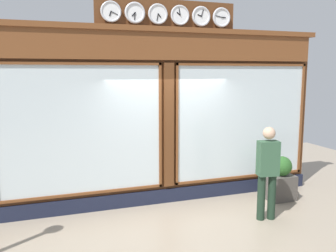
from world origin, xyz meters
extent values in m
cube|color=#5B3319|center=(0.00, -0.15, 1.70)|extent=(6.60, 0.30, 3.39)
cube|color=#191E33|center=(0.00, 0.02, 0.14)|extent=(6.60, 0.08, 0.28)
cube|color=brown|center=(0.00, 0.04, 3.13)|extent=(6.47, 0.08, 0.53)
cube|color=brown|center=(0.00, 0.02, 3.44)|extent=(6.74, 0.20, 0.10)
cube|color=silver|center=(-1.68, 0.01, 1.58)|extent=(2.95, 0.02, 2.36)
cube|color=brown|center=(-1.68, 0.04, 2.79)|extent=(3.05, 0.04, 0.05)
cube|color=brown|center=(-1.68, 0.04, 0.37)|extent=(3.05, 0.04, 0.05)
cube|color=brown|center=(-3.18, 0.04, 1.58)|extent=(0.05, 0.04, 2.46)
cube|color=brown|center=(-0.18, 0.04, 1.58)|extent=(0.05, 0.04, 2.46)
cube|color=silver|center=(1.68, 0.01, 1.58)|extent=(2.95, 0.02, 2.36)
cube|color=brown|center=(1.68, 0.04, 2.79)|extent=(3.05, 0.04, 0.05)
cube|color=brown|center=(1.68, 0.04, 0.37)|extent=(3.05, 0.04, 0.05)
cube|color=brown|center=(0.18, 0.04, 1.58)|extent=(0.05, 0.04, 2.46)
cube|color=#5B3319|center=(0.00, 0.03, 1.58)|extent=(0.20, 0.10, 2.46)
cube|color=#5B3319|center=(0.00, -0.02, 3.71)|extent=(2.79, 0.06, 0.58)
cylinder|color=white|center=(-1.10, 0.06, 3.71)|extent=(0.31, 0.02, 0.31)
torus|color=silver|center=(-1.10, 0.06, 3.71)|extent=(0.39, 0.05, 0.39)
cube|color=black|center=(-1.15, 0.07, 3.71)|extent=(0.09, 0.01, 0.02)
cube|color=black|center=(-1.04, 0.07, 3.72)|extent=(0.13, 0.01, 0.04)
sphere|color=black|center=(-1.10, 0.08, 3.71)|extent=(0.02, 0.02, 0.02)
cylinder|color=white|center=(-0.66, 0.06, 3.71)|extent=(0.31, 0.02, 0.31)
torus|color=silver|center=(-0.66, 0.06, 3.71)|extent=(0.39, 0.05, 0.39)
cube|color=black|center=(-0.62, 0.07, 3.72)|extent=(0.09, 0.01, 0.04)
cube|color=black|center=(-0.68, 0.07, 3.77)|extent=(0.05, 0.01, 0.13)
sphere|color=black|center=(-0.66, 0.08, 3.71)|extent=(0.02, 0.02, 0.02)
cylinder|color=white|center=(-0.22, 0.06, 3.71)|extent=(0.31, 0.02, 0.31)
torus|color=silver|center=(-0.22, 0.06, 3.71)|extent=(0.38, 0.04, 0.38)
cube|color=black|center=(-0.19, 0.07, 3.74)|extent=(0.08, 0.01, 0.06)
cube|color=black|center=(-0.21, 0.07, 3.78)|extent=(0.04, 0.01, 0.13)
sphere|color=black|center=(-0.22, 0.08, 3.71)|extent=(0.02, 0.02, 0.02)
cylinder|color=white|center=(0.22, 0.06, 3.71)|extent=(0.31, 0.02, 0.31)
torus|color=silver|center=(0.22, 0.06, 3.71)|extent=(0.38, 0.04, 0.38)
cube|color=black|center=(0.19, 0.07, 3.68)|extent=(0.07, 0.01, 0.08)
cube|color=black|center=(0.23, 0.07, 3.65)|extent=(0.04, 0.01, 0.13)
sphere|color=black|center=(0.22, 0.08, 3.71)|extent=(0.02, 0.02, 0.02)
cylinder|color=white|center=(0.66, 0.06, 3.71)|extent=(0.31, 0.02, 0.31)
torus|color=silver|center=(0.66, 0.06, 3.71)|extent=(0.39, 0.05, 0.39)
cube|color=black|center=(0.69, 0.07, 3.68)|extent=(0.07, 0.01, 0.08)
cube|color=black|center=(0.67, 0.07, 3.64)|extent=(0.02, 0.01, 0.13)
sphere|color=black|center=(0.66, 0.08, 3.71)|extent=(0.02, 0.02, 0.02)
cylinder|color=white|center=(1.10, 0.06, 3.71)|extent=(0.31, 0.02, 0.31)
torus|color=silver|center=(1.10, 0.06, 3.71)|extent=(0.38, 0.04, 0.38)
cube|color=black|center=(1.12, 0.07, 3.67)|extent=(0.04, 0.01, 0.09)
cube|color=black|center=(1.04, 0.07, 3.68)|extent=(0.13, 0.01, 0.06)
sphere|color=black|center=(1.10, 0.08, 3.71)|extent=(0.02, 0.02, 0.02)
cylinder|color=#1C2F21|center=(-1.29, 1.39, 0.41)|extent=(0.14, 0.14, 0.82)
cylinder|color=#1C2F21|center=(-1.48, 1.43, 0.41)|extent=(0.14, 0.14, 0.82)
cube|color=#33563D|center=(-1.39, 1.41, 1.13)|extent=(0.39, 0.28, 0.62)
sphere|color=tan|center=(-1.39, 1.41, 1.58)|extent=(0.22, 0.22, 0.22)
cube|color=#4C4742|center=(-2.25, 0.67, 0.26)|extent=(0.56, 0.36, 0.52)
sphere|color=#285623|center=(-2.25, 0.67, 0.72)|extent=(0.41, 0.41, 0.41)
camera|label=1|loc=(2.31, 6.71, 2.65)|focal=38.59mm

